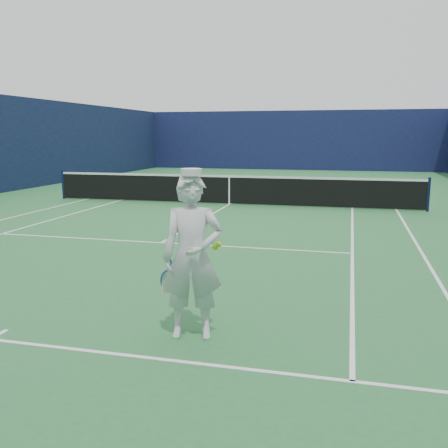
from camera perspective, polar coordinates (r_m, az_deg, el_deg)
name	(u,v)px	position (r m, az deg, el deg)	size (l,w,h in m)	color
ground	(229,205)	(17.19, 0.60, 2.24)	(80.00, 80.00, 0.00)	#286B36
court_markings	(229,204)	(17.19, 0.60, 2.25)	(11.03, 23.83, 0.01)	white
windscreen_fence	(229,146)	(17.03, 0.61, 8.92)	(20.12, 36.12, 4.00)	#10153C
tennis_net	(229,188)	(17.12, 0.60, 4.08)	(12.88, 0.09, 1.07)	#141E4C
tennis_player	(192,257)	(5.81, -3.66, -3.73)	(0.87, 0.61, 1.99)	silver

